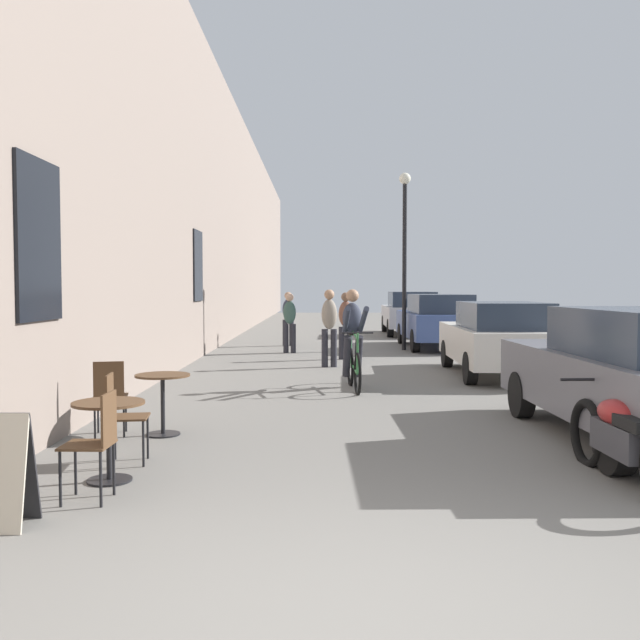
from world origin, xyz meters
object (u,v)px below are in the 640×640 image
Objects in this scene: cafe_chair_near_toward_wall at (119,412)px; pedestrian_far at (288,319)px; cafe_chair_mid_toward_street at (108,392)px; parked_car_second at (496,338)px; pedestrian_mid at (344,322)px; parked_car_third at (435,320)px; parked_car_fourth at (409,312)px; cafe_chair_near_toward_street at (94,438)px; parked_motorcycle at (620,440)px; pedestrian_furthest at (286,316)px; cafe_table_mid at (161,391)px; street_lamp at (403,238)px; cafe_table_near at (107,424)px; pedestrian_near at (327,323)px; parked_car_nearest at (634,373)px; cyclist_on_bicycle at (351,342)px.

cafe_chair_near_toward_wall is 11.55m from pedestrian_far.
cafe_chair_mid_toward_street is 0.21× the size of parked_car_second.
pedestrian_far is at bearing 131.14° from pedestrian_mid.
cafe_chair_near_toward_wall is 8.67m from parked_car_second.
parked_car_third is 5.54m from parked_car_fourth.
cafe_chair_near_toward_street is 0.41× the size of parked_motorcycle.
pedestrian_furthest is 0.37× the size of parked_car_third.
cafe_table_mid is 0.44× the size of pedestrian_mid.
street_lamp is (3.15, 0.83, 2.21)m from pedestrian_far.
pedestrian_near reaches higher than cafe_table_near.
cafe_chair_near_toward_street is 1.00× the size of cafe_chair_mid_toward_street.
parked_car_fourth reaches higher than cafe_chair_near_toward_wall.
pedestrian_near is at bearing 114.34° from parked_car_nearest.
pedestrian_furthest reaches higher than parked_motorcycle.
pedestrian_far is 6.43m from parked_car_second.
pedestrian_furthest is 0.33× the size of street_lamp.
parked_car_nearest is (3.32, -7.34, -0.17)m from pedestrian_near.
cyclist_on_bicycle is 0.40× the size of parked_car_third.
cafe_chair_near_toward_wall is 19.21m from parked_car_fourth.
parked_motorcycle is at bearing -24.51° from cafe_table_mid.
cyclist_on_bicycle is (2.42, 3.72, 0.29)m from cafe_table_mid.
parked_car_second is at bearing 50.80° from cafe_chair_near_toward_wall.
pedestrian_furthest is (-0.14, 2.21, 0.01)m from pedestrian_far.
parked_motorcycle is at bearing -118.00° from parked_car_nearest.
parked_car_second is (2.94, 1.68, -0.05)m from cyclist_on_bicycle.
cafe_chair_near_toward_wall is (-0.08, 0.62, -0.00)m from cafe_table_near.
pedestrian_near is 0.40× the size of parked_car_nearest.
cafe_table_near is 1.93m from cafe_table_mid.
parked_car_second is at bearing -88.69° from parked_car_third.
pedestrian_mid is 1.02× the size of pedestrian_far.
cyclist_on_bicycle is 0.82× the size of parked_motorcycle.
cafe_table_near is 0.17× the size of parked_car_second.
parked_car_nearest is (5.98, -0.35, 0.27)m from cafe_chair_mid_toward_street.
cafe_table_mid is at bearing -110.86° from street_lamp.
cafe_chair_near_toward_street is 14.92m from pedestrian_furthest.
pedestrian_far is 0.36× the size of parked_car_third.
pedestrian_near is 1.05× the size of pedestrian_mid.
pedestrian_near is 3.64m from parked_car_second.
cafe_table_mid is 17.92m from parked_car_fourth.
cafe_table_mid is 12.73m from parked_car_third.
cyclist_on_bicycle reaches higher than pedestrian_near.
pedestrian_furthest is 0.37× the size of parked_car_nearest.
parked_car_nearest is (5.49, 0.88, 0.27)m from cafe_chair_near_toward_wall.
cafe_chair_near_toward_street is 4.50m from parked_motorcycle.
cafe_chair_near_toward_wall is 0.51× the size of cyclist_on_bicycle.
parked_motorcycle is (5.11, -1.98, -0.11)m from cafe_chair_mid_toward_street.
cyclist_on_bicycle is 7.84m from street_lamp.
street_lamp reaches higher than parked_car_third.
parked_car_fourth reaches higher than parked_motorcycle.
pedestrian_near is 1.06× the size of pedestrian_furthest.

